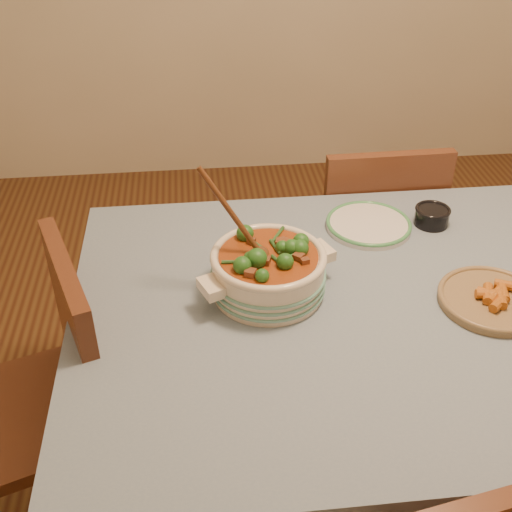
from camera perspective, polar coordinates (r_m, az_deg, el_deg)
The scene contains 8 objects.
floor at distance 2.17m, azimuth 11.06°, elevation -19.69°, with size 4.50×4.50×0.00m, color #462314.
dining_table at distance 1.68m, azimuth 13.56°, elevation -6.30°, with size 1.68×1.08×0.76m.
stew_casserole at distance 1.56m, azimuth 1.08°, elevation -1.11°, with size 0.36×0.36×0.33m.
white_plate at distance 1.87m, azimuth 9.97°, elevation 2.79°, with size 0.32×0.32×0.02m.
condiment_bowl at distance 1.92m, azimuth 15.38°, elevation 3.52°, with size 0.11×0.11×0.05m.
fried_plate at distance 1.66m, azimuth 20.25°, elevation -3.53°, with size 0.33×0.33×0.04m.
chair_far at distance 2.31m, azimuth 10.15°, elevation 1.58°, with size 0.42×0.42×0.87m.
chair_left at distance 1.78m, azimuth -18.18°, elevation -11.47°, with size 0.53×0.53×0.89m.
Camera 1 is at (-0.52, -1.18, 1.74)m, focal length 45.00 mm.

